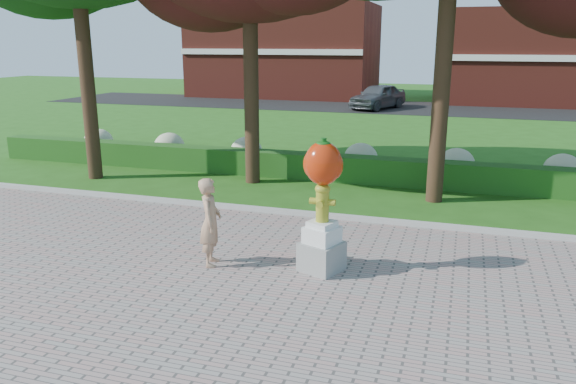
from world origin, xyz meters
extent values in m
plane|color=#235415|center=(0.00, 0.00, 0.00)|extent=(100.00, 100.00, 0.00)
cube|color=gray|center=(0.00, -4.00, 0.02)|extent=(40.00, 14.00, 0.04)
cube|color=#ADADA5|center=(0.00, 3.00, 0.07)|extent=(40.00, 0.18, 0.15)
cube|color=#244B15|center=(0.00, 7.00, 0.40)|extent=(24.00, 0.70, 0.80)
ellipsoid|color=#BAC193|center=(-9.00, 8.00, 0.55)|extent=(1.10, 1.10, 0.99)
ellipsoid|color=#BAC193|center=(-6.00, 8.00, 0.55)|extent=(1.10, 1.10, 0.99)
ellipsoid|color=#BAC193|center=(-3.00, 8.00, 0.55)|extent=(1.10, 1.10, 0.99)
ellipsoid|color=#BAC193|center=(1.00, 8.00, 0.55)|extent=(1.10, 1.10, 0.99)
ellipsoid|color=#BAC193|center=(4.00, 8.00, 0.55)|extent=(1.10, 1.10, 0.99)
ellipsoid|color=#BAC193|center=(7.00, 8.00, 0.55)|extent=(1.10, 1.10, 0.99)
cube|color=black|center=(0.00, 28.00, 0.01)|extent=(50.00, 8.00, 0.02)
cube|color=maroon|center=(-10.00, 34.00, 3.50)|extent=(14.00, 8.00, 7.00)
cube|color=maroon|center=(8.00, 34.00, 3.20)|extent=(12.00, 8.00, 6.40)
cylinder|color=black|center=(-7.00, 5.00, 3.36)|extent=(0.44, 0.44, 6.72)
cylinder|color=black|center=(-2.00, 6.00, 3.08)|extent=(0.44, 0.44, 6.16)
cylinder|color=black|center=(3.50, 5.50, 3.64)|extent=(0.44, 0.44, 7.28)
cube|color=gray|center=(1.78, -0.20, 0.32)|extent=(0.89, 0.89, 0.55)
cube|color=silver|center=(1.78, -0.20, 0.75)|extent=(0.71, 0.71, 0.31)
cube|color=silver|center=(1.78, -0.20, 0.95)|extent=(0.57, 0.57, 0.11)
cylinder|color=olive|center=(1.78, -0.20, 1.32)|extent=(0.24, 0.24, 0.62)
ellipsoid|color=olive|center=(1.78, -0.20, 1.63)|extent=(0.29, 0.29, 0.20)
cylinder|color=olive|center=(1.60, -0.20, 1.38)|extent=(0.13, 0.12, 0.12)
cylinder|color=olive|center=(1.96, -0.20, 1.38)|extent=(0.13, 0.12, 0.12)
cylinder|color=olive|center=(1.78, -0.36, 1.38)|extent=(0.13, 0.13, 0.13)
cylinder|color=olive|center=(1.78, -0.20, 1.71)|extent=(0.09, 0.09, 0.06)
ellipsoid|color=#B62809|center=(1.78, -0.20, 2.10)|extent=(0.69, 0.62, 0.80)
ellipsoid|color=#B62809|center=(1.58, -0.20, 2.08)|extent=(0.34, 0.34, 0.51)
ellipsoid|color=#B62809|center=(1.98, -0.20, 2.08)|extent=(0.34, 0.34, 0.51)
cylinder|color=#124F12|center=(1.78, -0.20, 2.50)|extent=(0.11, 0.11, 0.13)
ellipsoid|color=#124F12|center=(1.78, -0.20, 2.46)|extent=(0.26, 0.26, 0.09)
imported|color=tan|center=(-0.32, -0.56, 0.90)|extent=(0.58, 0.72, 1.72)
imported|color=#474B4F|center=(-1.36, 26.75, 0.82)|extent=(3.51, 5.06, 1.60)
camera|label=1|loc=(4.16, -9.80, 4.22)|focal=35.00mm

